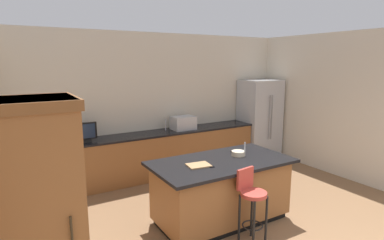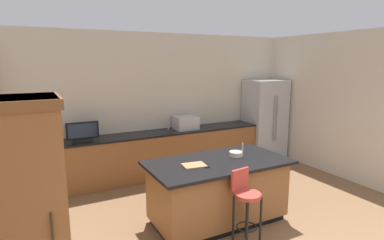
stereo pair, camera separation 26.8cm
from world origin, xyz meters
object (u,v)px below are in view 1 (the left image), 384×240
at_px(bar_stool_center, 251,200).
at_px(cell_phone, 210,166).
at_px(kitchen_island, 221,190).
at_px(microwave, 183,123).
at_px(range_oven, 31,174).
at_px(fruit_bowl, 238,153).
at_px(refrigerator, 259,119).
at_px(cutting_board, 199,165).
at_px(cabinet_tower, 39,226).
at_px(tv_remote, 236,152).
at_px(tv_monitor, 80,134).

height_order(bar_stool_center, cell_phone, bar_stool_center).
xyz_separation_m(kitchen_island, microwave, (0.58, 2.21, 0.59)).
xyz_separation_m(range_oven, fruit_bowl, (2.75, -2.14, 0.50)).
bearing_deg(kitchen_island, bar_stool_center, -90.42).
distance_m(microwave, fruit_bowl, 2.15).
bearing_deg(refrigerator, microwave, 178.70).
distance_m(cell_phone, cutting_board, 0.16).
distance_m(cabinet_tower, cutting_board, 2.29).
xyz_separation_m(cabinet_tower, tv_remote, (2.91, 1.20, -0.14)).
relative_size(bar_stool_center, tv_remote, 5.86).
height_order(cabinet_tower, tv_monitor, cabinet_tower).
distance_m(kitchen_island, cutting_board, 0.63).
bearing_deg(refrigerator, kitchen_island, -141.40).
distance_m(cabinet_tower, cell_phone, 2.38).
height_order(range_oven, cutting_board, cutting_board).
bearing_deg(cutting_board, tv_monitor, 117.29).
distance_m(tv_monitor, fruit_bowl, 2.83).
relative_size(tv_remote, cutting_board, 0.55).
height_order(fruit_bowl, cell_phone, fruit_bowl).
height_order(microwave, tv_remote, microwave).
distance_m(refrigerator, cell_phone, 3.76).
bearing_deg(tv_monitor, cabinet_tower, -106.63).
bearing_deg(tv_remote, kitchen_island, -176.59).
xyz_separation_m(refrigerator, cutting_board, (-3.12, -2.19, -0.01)).
height_order(refrigerator, tv_monitor, refrigerator).
distance_m(bar_stool_center, cutting_board, 0.84).
height_order(cabinet_tower, fruit_bowl, cabinet_tower).
xyz_separation_m(kitchen_island, cabinet_tower, (-2.48, -0.99, 0.61)).
distance_m(range_oven, cutting_board, 3.02).
bearing_deg(microwave, bar_stool_center, -101.53).
bearing_deg(fruit_bowl, refrigerator, 41.73).
bearing_deg(microwave, refrigerator, -1.30).
height_order(range_oven, cell_phone, same).
bearing_deg(bar_stool_center, refrigerator, 37.86).
height_order(refrigerator, bar_stool_center, refrigerator).
bearing_deg(tv_remote, fruit_bowl, -136.71).
bearing_deg(microwave, cutting_board, -113.98).
relative_size(tv_monitor, tv_remote, 3.37).
relative_size(kitchen_island, cell_phone, 13.76).
height_order(refrigerator, cabinet_tower, cabinet_tower).
distance_m(range_oven, tv_remote, 3.49).
xyz_separation_m(range_oven, cabinet_tower, (-0.10, -3.20, 0.62)).
relative_size(cabinet_tower, bar_stool_center, 2.11).
bearing_deg(cell_phone, kitchen_island, 30.86).
height_order(tv_remote, cutting_board, tv_remote).
bearing_deg(fruit_bowl, range_oven, 142.14).
relative_size(microwave, bar_stool_center, 0.48).
bearing_deg(cutting_board, tv_remote, 15.51).
relative_size(range_oven, bar_stool_center, 0.95).
bearing_deg(bar_stool_center, kitchen_island, 81.21).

